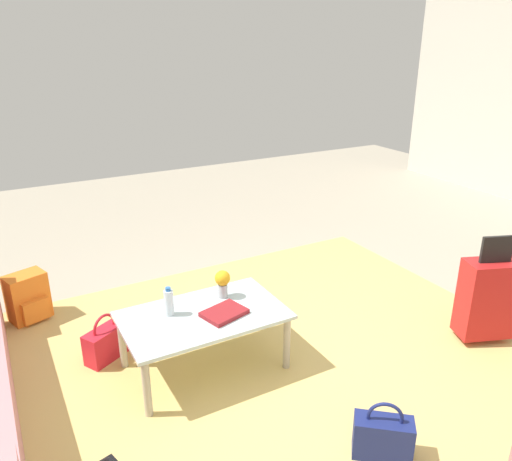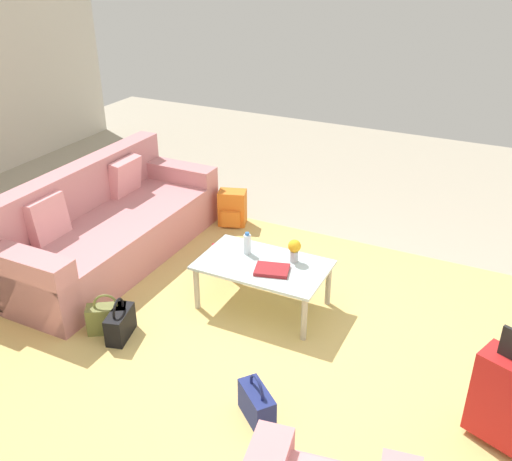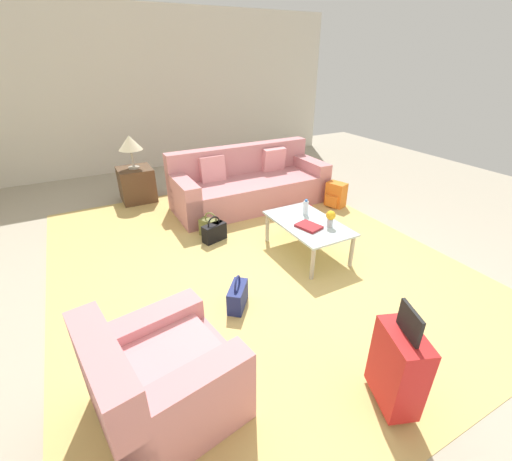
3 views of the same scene
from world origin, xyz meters
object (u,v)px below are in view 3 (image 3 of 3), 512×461
Objects in this scene: table_lamp at (130,143)px; suitcase_red at (398,367)px; coffee_table_book at (309,226)px; water_bottle at (306,208)px; armchair at (157,384)px; coffee_table at (308,226)px; handbag_navy at (238,296)px; handbag_red at (308,219)px; couch at (248,185)px; side_table at (137,184)px; flower_vase at (331,217)px; backpack_orange at (336,195)px; handbag_olive at (211,228)px; handbag_black at (214,232)px.

table_lamp is 0.63× the size of suitcase_red.
table_lamp reaches higher than coffee_table_book.
water_bottle is at bearing -148.39° from table_lamp.
armchair reaches higher than coffee_table_book.
handbag_navy is (-0.53, 1.21, -0.25)m from coffee_table.
coffee_table is 0.76m from handbag_red.
armchair is at bearing 144.00° from couch.
coffee_table is 3.18m from side_table.
water_bottle is (1.51, -2.26, 0.23)m from armchair.
handbag_navy is (-0.73, 1.31, -0.39)m from water_bottle.
coffee_table is at bearing -19.29° from suitcase_red.
suitcase_red is at bearing -170.54° from table_lamp.
side_table is at bearing 28.65° from flower_vase.
coffee_table is 5.33× the size of flower_vase.
backpack_orange is (2.31, -3.45, -0.10)m from armchair.
handbag_red is (0.80, -0.29, -0.42)m from flower_vase.
couch is 1.94m from coffee_table_book.
backpack_orange is (1.00, -1.29, -0.18)m from coffee_table.
handbag_red is at bearing -23.80° from suitcase_red.
water_bottle is 3.09m from table_lamp.
handbag_olive is at bearing -161.37° from side_table.
armchair is 2.73m from water_bottle.
side_table is 0.69m from table_lamp.
handbag_red is (-0.26, -1.33, 0.00)m from handbag_black.
handbag_olive is (-1.82, -0.61, -0.15)m from side_table.
backpack_orange is (0.80, -1.19, -0.33)m from water_bottle.
handbag_red is (0.38, -0.34, -0.39)m from water_bottle.
couch is at bearing -50.07° from handbag_olive.
coffee_table_book is 0.78× the size of handbag_black.
table_lamp reaches higher than suitcase_red.
armchair reaches higher than handbag_olive.
armchair is 2.53m from coffee_table.
backpack_orange is (1.53, -2.50, 0.06)m from handbag_navy.
coffee_table is 0.16m from coffee_table_book.
armchair reaches higher than water_bottle.
handbag_navy is (1.47, 0.51, -0.23)m from suitcase_red.
armchair is at bearing 150.85° from handbag_olive.
coffee_table_book is at bearing -154.07° from table_lamp.
coffee_table is 1.64m from backpack_orange.
table_lamp is 1.33× the size of backpack_orange.
armchair reaches higher than handbag_navy.
armchair is 3.61× the size of coffee_table_book.
coffee_table is at bearing 176.83° from couch.
flower_vase is (-0.42, -0.05, 0.03)m from water_bottle.
table_lamp is at bearing 31.61° from water_bottle.
armchair reaches higher than backpack_orange.
handbag_black is at bearing -162.98° from table_lamp.
suitcase_red is (-2.20, 0.80, -0.16)m from water_bottle.
flower_vase is at bearing -151.35° from side_table.
armchair is 2.57m from flower_vase.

